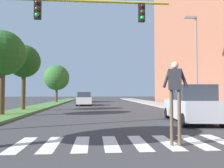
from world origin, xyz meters
TOP-DOWN VIEW (x-y plane):
  - ground_plane at (0.00, 30.00)m, footprint 140.00×140.00m
  - crosswalk at (0.00, 7.47)m, footprint 6.75×2.20m
  - median_strip at (-6.84, 28.00)m, footprint 2.62×64.00m
  - tree_mid at (-7.07, 15.71)m, footprint 3.01×3.01m
  - tree_far at (-7.14, 20.35)m, footprint 2.85×2.85m
  - tree_distant at (-7.10, 36.89)m, footprint 4.08×4.08m
  - sidewalk_right at (7.54, 28.00)m, footprint 3.00×64.00m
  - traffic_light_gantry at (-3.45, 10.06)m, footprint 8.25×0.30m
  - street_lamp_right at (6.95, 17.28)m, footprint 1.02×0.24m
  - pedestrian_performer at (1.44, 6.99)m, footprint 0.72×0.37m
  - suv_crossing at (4.20, 12.06)m, footprint 2.43×4.78m
  - sedan_midblock at (-2.28, 28.78)m, footprint 2.04×4.33m
  - sedan_distant at (-2.90, 40.50)m, footprint 2.06×4.42m

SIDE VIEW (x-z plane):
  - ground_plane at x=0.00m, z-range 0.00..0.00m
  - crosswalk at x=0.00m, z-range 0.00..0.01m
  - median_strip at x=-6.84m, z-range 0.00..0.15m
  - sidewalk_right at x=7.54m, z-range 0.00..0.15m
  - sedan_midblock at x=-2.28m, z-range -0.06..1.62m
  - sedan_distant at x=-2.90m, z-range -0.06..1.64m
  - suv_crossing at x=4.20m, z-range -0.05..1.92m
  - pedestrian_performer at x=1.44m, z-range 0.42..2.91m
  - tree_distant at x=-7.10m, z-range 1.07..7.02m
  - tree_mid at x=-7.07m, z-range 1.40..6.97m
  - tree_far at x=-7.14m, z-range 1.49..7.11m
  - traffic_light_gantry at x=-3.45m, z-range 1.33..7.33m
  - street_lamp_right at x=6.95m, z-range 0.84..8.34m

